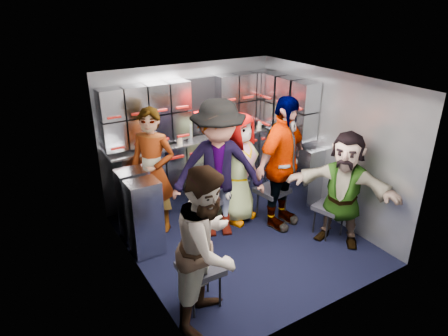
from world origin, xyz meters
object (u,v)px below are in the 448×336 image
attendant_arc_b (218,170)px  attendant_arc_c (238,168)px  attendant_standing (153,172)px  jump_seat_mid_left (212,200)px  jump_seat_mid_right (272,192)px  attendant_arc_e (343,189)px  jump_seat_center (231,186)px  jump_seat_near_right (330,209)px  attendant_arc_a (208,247)px  jump_seat_near_left (200,270)px  attendant_arc_d (282,164)px

attendant_arc_b → attendant_arc_c: 0.48m
attendant_standing → attendant_arc_c: attendant_standing is taller
jump_seat_mid_left → attendant_arc_c: (0.42, 0.00, 0.37)m
jump_seat_mid_right → attendant_arc_e: 1.04m
jump_seat_center → jump_seat_near_right: 1.42m
attendant_arc_a → jump_seat_mid_right: bearing=-3.1°
jump_seat_near_left → jump_seat_mid_right: 1.98m
attendant_arc_b → attendant_arc_e: 1.59m
jump_seat_mid_left → jump_seat_center: size_ratio=0.95×
attendant_standing → attendant_arc_e: 2.46m
jump_seat_mid_left → jump_seat_mid_right: 0.88m
attendant_arc_d → attendant_arc_a: bearing=-167.8°
jump_seat_near_right → attendant_arc_e: size_ratio=0.30×
attendant_arc_d → attendant_arc_e: (0.40, -0.73, -0.16)m
jump_seat_mid_left → jump_seat_mid_right: jump_seat_mid_right is taller
attendant_arc_b → attendant_arc_e: bearing=-15.5°
attendant_arc_a → attendant_arc_b: attendant_arc_b is taller
jump_seat_near_left → attendant_standing: (0.18, 1.64, 0.42)m
jump_seat_center → attendant_arc_a: 2.11m
attendant_arc_b → attendant_standing: bearing=163.3°
jump_seat_near_left → attendant_arc_e: (2.10, 0.11, 0.32)m
jump_seat_near_left → attendant_arc_c: 1.84m
jump_seat_mid_left → attendant_arc_d: attendant_arc_d is taller
jump_seat_near_right → attendant_arc_b: bearing=147.4°
jump_seat_near_left → attendant_arc_a: size_ratio=0.30×
attendant_arc_d → attendant_arc_c: bearing=115.1°
jump_seat_center → attendant_arc_e: bearing=-58.5°
jump_seat_near_right → attendant_arc_d: size_ratio=0.25×
attendant_arc_d → attendant_arc_e: attendant_arc_d is taller
jump_seat_mid_left → attendant_arc_a: attendant_arc_a is taller
jump_seat_near_left → attendant_standing: bearing=83.7°
attendant_standing → attendant_arc_b: (0.68, -0.55, 0.08)m
attendant_arc_b → attendant_arc_d: (0.84, -0.25, -0.01)m
jump_seat_center → attendant_standing: 1.19m
attendant_arc_e → jump_seat_mid_left: bearing=-165.0°
attendant_arc_c → attendant_arc_d: attendant_arc_d is taller
jump_seat_mid_left → jump_seat_near_right: size_ratio=1.15×
jump_seat_center → jump_seat_mid_right: size_ratio=1.13×
jump_seat_mid_right → attendant_arc_c: attendant_arc_c is taller
jump_seat_near_left → attendant_arc_c: bearing=44.9°
jump_seat_mid_left → attendant_arc_d: (0.84, -0.43, 0.50)m
jump_seat_mid_right → attendant_arc_a: size_ratio=0.30×
attendant_standing → attendant_arc_a: (-0.18, -1.82, -0.03)m
jump_seat_mid_left → attendant_arc_d: bearing=-27.1°
attendant_standing → attendant_arc_d: (1.52, -0.80, 0.07)m
jump_seat_near_left → jump_seat_mid_left: bearing=56.0°
jump_seat_mid_right → attendant_arc_c: 0.61m
jump_seat_near_right → jump_seat_mid_right: bearing=119.1°
attendant_standing → jump_seat_center: bearing=35.2°
jump_seat_mid_right → attendant_arc_b: size_ratio=0.26×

